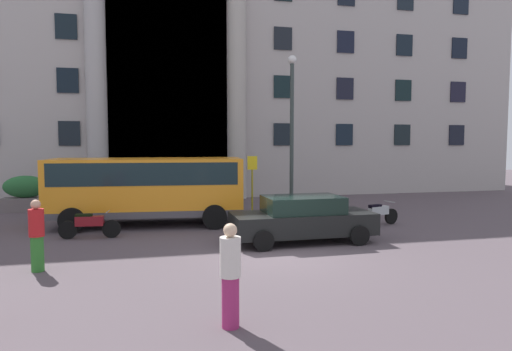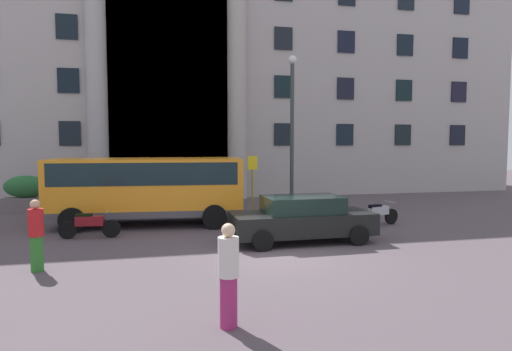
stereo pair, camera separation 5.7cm
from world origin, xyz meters
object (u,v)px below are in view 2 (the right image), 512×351
at_px(hedge_planter_west, 136,194).
at_px(motorcycle_far_end, 88,225).
at_px(scooter_by_planter, 378,214).
at_px(hedge_planter_east, 26,194).
at_px(hedge_planter_far_east, 204,190).
at_px(bus_stop_sign, 252,178).
at_px(lamppost_plaza_centre, 292,120).
at_px(pedestrian_man_red_shirt, 228,275).
at_px(orange_minibus, 148,185).
at_px(parked_hatchback_near, 302,219).
at_px(pedestrian_woman_with_bag, 36,235).

relative_size(hedge_planter_west, motorcycle_far_end, 0.79).
relative_size(hedge_planter_west, scooter_by_planter, 0.82).
relative_size(hedge_planter_east, hedge_planter_far_east, 1.10).
bearing_deg(bus_stop_sign, hedge_planter_far_east, 121.06).
relative_size(hedge_planter_west, lamppost_plaza_centre, 0.22).
xyz_separation_m(motorcycle_far_end, pedestrian_man_red_shirt, (3.40, -8.04, 0.46)).
height_order(orange_minibus, lamppost_plaza_centre, lamppost_plaza_centre).
distance_m(motorcycle_far_end, pedestrian_man_red_shirt, 8.74).
bearing_deg(parked_hatchback_near, motorcycle_far_end, 161.82).
height_order(orange_minibus, pedestrian_man_red_shirt, orange_minibus).
relative_size(scooter_by_planter, motorcycle_far_end, 0.95).
xyz_separation_m(scooter_by_planter, pedestrian_man_red_shirt, (-7.04, -7.95, 0.46)).
xyz_separation_m(scooter_by_planter, lamppost_plaza_centre, (-2.01, 4.55, 3.75)).
relative_size(hedge_planter_far_east, motorcycle_far_end, 0.91).
bearing_deg(orange_minibus, pedestrian_man_red_shirt, -77.00).
height_order(hedge_planter_east, hedge_planter_far_east, hedge_planter_east).
relative_size(hedge_planter_west, parked_hatchback_near, 0.35).
xyz_separation_m(hedge_planter_west, pedestrian_man_red_shirt, (2.17, -15.23, 0.30)).
height_order(hedge_planter_east, pedestrian_man_red_shirt, pedestrian_man_red_shirt).
distance_m(orange_minibus, hedge_planter_west, 5.26).
xyz_separation_m(orange_minibus, motorcycle_far_end, (-1.90, -2.05, -1.09)).
bearing_deg(motorcycle_far_end, hedge_planter_far_east, 61.91).
distance_m(scooter_by_planter, pedestrian_woman_with_bag, 11.69).
bearing_deg(pedestrian_man_red_shirt, pedestrian_woman_with_bag, 96.13).
bearing_deg(lamppost_plaza_centre, pedestrian_man_red_shirt, -111.93).
bearing_deg(hedge_planter_west, scooter_by_planter, -38.32).
bearing_deg(pedestrian_man_red_shirt, bus_stop_sign, 38.75).
xyz_separation_m(hedge_planter_west, pedestrian_woman_with_bag, (-1.90, -10.89, 0.29)).
distance_m(hedge_planter_west, motorcycle_far_end, 7.29).
bearing_deg(lamppost_plaza_centre, parked_hatchback_near, -104.51).
height_order(bus_stop_sign, lamppost_plaza_centre, lamppost_plaza_centre).
bearing_deg(scooter_by_planter, bus_stop_sign, 119.15).
bearing_deg(parked_hatchback_near, hedge_planter_east, 138.52).
height_order(hedge_planter_east, pedestrian_woman_with_bag, pedestrian_woman_with_bag).
relative_size(hedge_planter_east, motorcycle_far_end, 1.00).
distance_m(orange_minibus, bus_stop_sign, 4.86).
height_order(orange_minibus, bus_stop_sign, bus_stop_sign).
bearing_deg(scooter_by_planter, hedge_planter_west, 125.45).
distance_m(hedge_planter_east, pedestrian_man_red_shirt, 16.39).
height_order(bus_stop_sign, hedge_planter_east, bus_stop_sign).
xyz_separation_m(bus_stop_sign, hedge_planter_west, (-5.18, 3.31, -0.98)).
relative_size(bus_stop_sign, hedge_planter_far_east, 1.41).
distance_m(hedge_planter_east, pedestrian_woman_with_bag, 10.88).
relative_size(bus_stop_sign, scooter_by_planter, 1.35).
bearing_deg(hedge_planter_east, orange_minibus, -40.33).
xyz_separation_m(hedge_planter_far_east, pedestrian_woman_with_bag, (-5.25, -10.63, 0.15)).
relative_size(bus_stop_sign, hedge_planter_east, 1.28).
bearing_deg(scooter_by_planter, hedge_planter_east, 137.81).
bearing_deg(parked_hatchback_near, pedestrian_man_red_shirt, -120.32).
bearing_deg(bus_stop_sign, pedestrian_man_red_shirt, -104.19).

